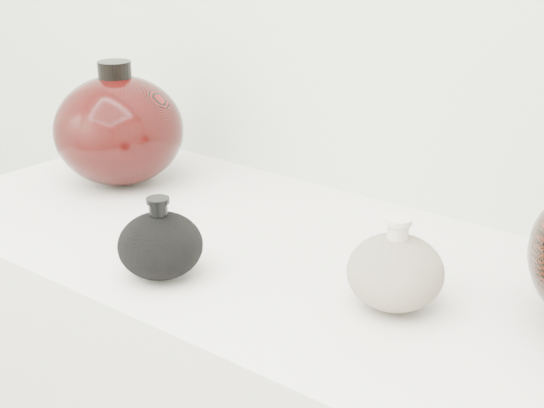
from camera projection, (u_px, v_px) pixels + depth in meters
The scene contains 3 objects.
black_gourd_vase at pixel (160, 245), 0.95m from camera, with size 0.11×0.11×0.11m.
cream_gourd_vase at pixel (395, 271), 0.87m from camera, with size 0.13×0.13×0.11m.
left_round_pot at pixel (119, 130), 1.26m from camera, with size 0.27×0.27×0.21m.
Camera 1 is at (0.55, 0.20, 1.34)m, focal length 50.00 mm.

